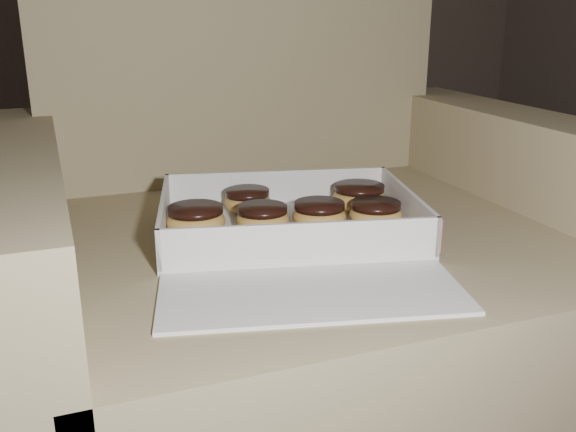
# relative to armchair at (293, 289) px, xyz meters

# --- Properties ---
(armchair) EXTENTS (0.94, 0.80, 0.99)m
(armchair) POSITION_rel_armchair_xyz_m (0.00, 0.00, 0.00)
(armchair) COLOR #92845D
(armchair) RESTS_ON floor
(bakery_box) EXTENTS (0.45, 0.50, 0.06)m
(bakery_box) POSITION_rel_armchair_xyz_m (-0.05, -0.12, 0.14)
(bakery_box) COLOR white
(bakery_box) RESTS_ON armchair
(donut_a) EXTENTS (0.08, 0.08, 0.04)m
(donut_a) POSITION_rel_armchair_xyz_m (-0.08, -0.08, 0.16)
(donut_a) COLOR gold
(donut_a) RESTS_ON bakery_box
(donut_b) EXTENTS (0.08, 0.08, 0.04)m
(donut_b) POSITION_rel_armchair_xyz_m (0.00, -0.10, 0.16)
(donut_b) COLOR gold
(donut_b) RESTS_ON bakery_box
(donut_c) EXTENTS (0.07, 0.07, 0.04)m
(donut_c) POSITION_rel_armchair_xyz_m (-0.07, 0.01, 0.16)
(donut_c) COLOR gold
(donut_c) RESTS_ON bakery_box
(donut_d) EXTENTS (0.08, 0.08, 0.04)m
(donut_d) POSITION_rel_armchair_xyz_m (-0.17, -0.06, 0.16)
(donut_d) COLOR gold
(donut_d) RESTS_ON bakery_box
(donut_e) EXTENTS (0.09, 0.09, 0.04)m
(donut_e) POSITION_rel_armchair_xyz_m (0.10, -0.04, 0.16)
(donut_e) COLOR gold
(donut_e) RESTS_ON bakery_box
(donut_f) EXTENTS (0.08, 0.08, 0.04)m
(donut_f) POSITION_rel_armchair_xyz_m (0.08, -0.12, 0.16)
(donut_f) COLOR gold
(donut_f) RESTS_ON bakery_box
(crumb_a) EXTENTS (0.01, 0.01, 0.00)m
(crumb_a) POSITION_rel_armchair_xyz_m (-0.00, -0.21, 0.14)
(crumb_a) COLOR black
(crumb_a) RESTS_ON bakery_box
(crumb_b) EXTENTS (0.01, 0.01, 0.00)m
(crumb_b) POSITION_rel_armchair_xyz_m (-0.02, -0.11, 0.14)
(crumb_b) COLOR black
(crumb_b) RESTS_ON bakery_box
(crumb_c) EXTENTS (0.01, 0.01, 0.00)m
(crumb_c) POSITION_rel_armchair_xyz_m (0.09, -0.16, 0.14)
(crumb_c) COLOR black
(crumb_c) RESTS_ON bakery_box
(crumb_d) EXTENTS (0.01, 0.01, 0.00)m
(crumb_d) POSITION_rel_armchair_xyz_m (0.02, -0.19, 0.14)
(crumb_d) COLOR black
(crumb_d) RESTS_ON bakery_box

